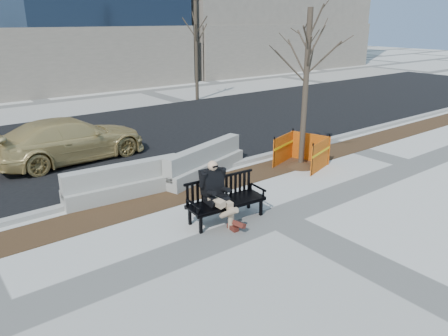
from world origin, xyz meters
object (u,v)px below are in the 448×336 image
(sedan, at_px, (73,160))
(bench, at_px, (226,220))
(tree_fence, at_px, (301,166))
(jersey_barrier_left, at_px, (125,196))
(jersey_barrier_right, at_px, (204,175))
(seated_man, at_px, (215,222))

(sedan, bearing_deg, bench, -172.58)
(tree_fence, xyz_separation_m, jersey_barrier_left, (-5.52, 1.19, 0.00))
(sedan, distance_m, jersey_barrier_right, 4.69)
(jersey_barrier_left, height_order, jersey_barrier_right, jersey_barrier_right)
(jersey_barrier_left, bearing_deg, bench, -60.43)
(jersey_barrier_right, bearing_deg, bench, -133.21)
(jersey_barrier_left, xyz_separation_m, jersey_barrier_right, (2.61, 0.04, 0.00))
(sedan, height_order, jersey_barrier_left, sedan)
(sedan, xyz_separation_m, jersey_barrier_right, (2.64, -3.87, 0.00))
(seated_man, xyz_separation_m, jersey_barrier_left, (-1.01, 2.68, 0.00))
(seated_man, relative_size, jersey_barrier_left, 0.47)
(jersey_barrier_left, bearing_deg, seated_man, -64.52)
(bench, relative_size, tree_fence, 0.37)
(bench, xyz_separation_m, jersey_barrier_left, (-1.27, 2.75, 0.00))
(jersey_barrier_right, bearing_deg, seated_man, -138.04)
(seated_man, relative_size, jersey_barrier_right, 0.45)
(tree_fence, relative_size, sedan, 1.05)
(sedan, relative_size, jersey_barrier_left, 1.55)
(bench, distance_m, seated_man, 0.27)
(tree_fence, bearing_deg, sedan, 137.49)
(seated_man, distance_m, jersey_barrier_right, 3.15)
(bench, relative_size, sedan, 0.39)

